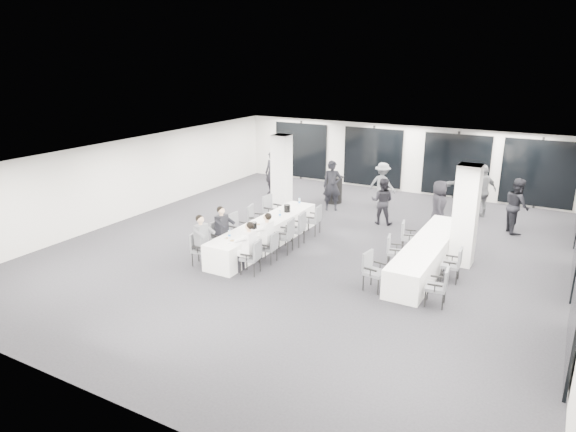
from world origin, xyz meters
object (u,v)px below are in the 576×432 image
Objects in this scene: chair_main_left_second at (220,235)px; chair_side_right_far at (466,243)px; chair_main_right_mid at (286,234)px; chair_main_right_fourth at (298,227)px; ice_bucket_near at (254,226)px; chair_side_left_near at (372,268)px; chair_main_left_fourth at (255,218)px; standing_guest_d at (483,188)px; ice_bucket_far at (287,208)px; banquet_table_main at (265,234)px; banquet_table_side at (427,254)px; chair_main_right_second at (270,246)px; standing_guest_f at (463,186)px; standing_guest_e at (439,203)px; standing_guest_h at (517,202)px; standing_guest_b at (382,198)px; chair_main_right_near at (253,255)px; standing_guest_g at (272,170)px; cocktail_table at (334,189)px; standing_guest_a at (332,182)px; standing_guest_c at (382,182)px; chair_main_left_near at (199,247)px; chair_main_right_far at (314,218)px; chair_side_left_mid at (393,249)px; chair_main_left_mid at (237,227)px; chair_side_left_far at (407,235)px; chair_main_left_far at (271,209)px; chair_side_right_mid at (454,263)px.

chair_side_right_far is (6.39, 2.77, 0.02)m from chair_main_left_second.
chair_main_right_mid is 1.00× the size of chair_main_right_fourth.
ice_bucket_near is at bearing 122.76° from chair_main_left_second.
chair_side_left_near is (3.05, -1.12, -0.04)m from chair_main_right_mid.
chair_main_left_fourth reaches higher than chair_side_left_near.
standing_guest_d is 7.16m from ice_bucket_far.
banquet_table_main is 5.19× the size of chair_main_left_fourth.
chair_side_right_far is (1.67, 2.92, 0.01)m from chair_side_left_near.
banquet_table_side is 4.30m from chair_main_right_second.
chair_side_left_near is 8.09m from standing_guest_f.
standing_guest_e is at bearing 109.14° from chair_main_left_fourth.
standing_guest_b is at bearing 81.52° from standing_guest_h.
chair_side_left_near is at bearing 53.64° from chair_main_left_fourth.
chair_main_right_near is 0.46× the size of standing_guest_g.
standing_guest_h is (2.57, 6.34, 0.48)m from chair_side_left_near.
standing_guest_d is (6.03, 7.41, 0.53)m from chair_main_left_second.
chair_side_left_near is 4.24× the size of ice_bucket_near.
chair_main_left_fourth is 0.47× the size of standing_guest_h.
standing_guest_b is at bearing -23.41° from chair_main_right_near.
ice_bucket_far is (-4.66, 0.52, 0.49)m from banquet_table_side.
standing_guest_f is (5.27, 7.92, 0.41)m from chair_main_left_second.
cocktail_table is 1.09× the size of chair_main_left_second.
chair_side_right_far is at bearing -163.92° from standing_guest_e.
standing_guest_a is at bearing 87.66° from banquet_table_main.
cocktail_table reaches higher than chair_main_left_second.
standing_guest_e reaches higher than banquet_table_main.
cocktail_table is at bearing -40.56° from standing_guest_b.
standing_guest_c is at bearing -10.31° from chair_main_right_second.
chair_main_right_second is at bearing 110.30° from chair_main_left_near.
standing_guest_f is (4.43, 6.75, 0.58)m from banquet_table_main.
chair_main_right_far is at bearing 106.44° from chair_main_left_fourth.
chair_main_left_second is 7.18m from standing_guest_e.
chair_main_left_mid is at bearing -95.40° from chair_side_left_mid.
chair_side_left_far is at bearing 133.65° from banquet_table_side.
standing_guest_a is at bearing 61.50° from chair_side_right_far.
chair_main_left_fourth is at bearing -177.60° from chair_main_left_mid.
chair_main_left_far reaches higher than chair_side_left_far.
chair_main_left_near is 10.34m from standing_guest_f.
standing_guest_d reaches higher than chair_side_left_mid.
chair_main_left_mid is 6.70m from standing_guest_c.
chair_side_right_far is at bearing 139.93° from standing_guest_h.
standing_guest_f is (3.60, 8.71, 0.43)m from chair_main_right_near.
chair_main_right_far is 4.09× the size of ice_bucket_far.
standing_guest_b is 0.90× the size of standing_guest_g.
standing_guest_c is at bearing 161.11° from chair_main_left_mid.
standing_guest_b is (3.19, 5.92, 0.39)m from chair_main_left_near.
chair_side_right_far reaches higher than chair_main_right_second.
chair_main_left_near is at bearing -111.18° from banquet_table_main.
standing_guest_h is (5.62, 4.51, 0.44)m from chair_main_right_fourth.
chair_side_right_far reaches higher than chair_side_right_mid.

